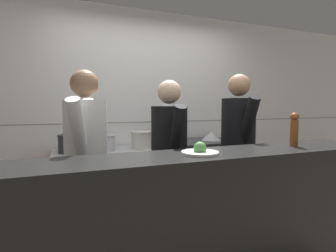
# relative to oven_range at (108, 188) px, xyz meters

# --- Properties ---
(wall_back_tiled) EXTENTS (8.00, 0.06, 2.60)m
(wall_back_tiled) POSITION_rel_oven_range_xyz_m (0.61, 0.40, 0.87)
(wall_back_tiled) COLOR white
(wall_back_tiled) RESTS_ON ground_plane
(oven_range) EXTENTS (1.17, 0.71, 0.86)m
(oven_range) POSITION_rel_oven_range_xyz_m (0.00, 0.00, 0.00)
(oven_range) COLOR maroon
(oven_range) RESTS_ON ground_plane
(prep_counter) EXTENTS (0.96, 0.65, 0.92)m
(prep_counter) POSITION_rel_oven_range_xyz_m (1.12, -0.00, 0.02)
(prep_counter) COLOR #38383D
(prep_counter) RESTS_ON ground_plane
(pass_counter) EXTENTS (2.70, 0.45, 1.05)m
(pass_counter) POSITION_rel_oven_range_xyz_m (0.51, -1.43, 0.09)
(pass_counter) COLOR black
(pass_counter) RESTS_ON ground_plane
(stock_pot) EXTENTS (0.25, 0.25, 0.19)m
(stock_pot) POSITION_rel_oven_range_xyz_m (-0.40, 0.03, 0.53)
(stock_pot) COLOR #2D2D33
(stock_pot) RESTS_ON oven_range
(sauce_pot) EXTENTS (0.29, 0.29, 0.18)m
(sauce_pot) POSITION_rel_oven_range_xyz_m (-0.04, 0.03, 0.52)
(sauce_pot) COLOR #B7BABF
(sauce_pot) RESTS_ON oven_range
(braising_pot) EXTENTS (0.25, 0.25, 0.20)m
(braising_pot) POSITION_rel_oven_range_xyz_m (0.39, -0.00, 0.54)
(braising_pot) COLOR beige
(braising_pot) RESTS_ON oven_range
(mixing_bowl_steel) EXTENTS (0.26, 0.26, 0.11)m
(mixing_bowl_steel) POSITION_rel_oven_range_xyz_m (1.33, -0.01, 0.54)
(mixing_bowl_steel) COLOR #B7BABF
(mixing_bowl_steel) RESTS_ON prep_counter
(plated_dish_main) EXTENTS (0.25, 0.25, 0.09)m
(plated_dish_main) POSITION_rel_oven_range_xyz_m (0.39, -1.45, 0.63)
(plated_dish_main) COLOR white
(plated_dish_main) RESTS_ON pass_counter
(pepper_mill) EXTENTS (0.07, 0.07, 0.27)m
(pepper_mill) POSITION_rel_oven_range_xyz_m (1.26, -1.40, 0.75)
(pepper_mill) COLOR brown
(pepper_mill) RESTS_ON pass_counter
(chef_head_cook) EXTENTS (0.42, 0.71, 1.65)m
(chef_head_cook) POSITION_rel_oven_range_xyz_m (-0.28, -0.78, 0.49)
(chef_head_cook) COLOR black
(chef_head_cook) RESTS_ON ground_plane
(chef_sous) EXTENTS (0.34, 0.70, 1.59)m
(chef_sous) POSITION_rel_oven_range_xyz_m (0.44, -0.78, 0.45)
(chef_sous) COLOR black
(chef_sous) RESTS_ON ground_plane
(chef_line) EXTENTS (0.40, 0.74, 1.68)m
(chef_line) POSITION_rel_oven_range_xyz_m (1.21, -0.74, 0.51)
(chef_line) COLOR black
(chef_line) RESTS_ON ground_plane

